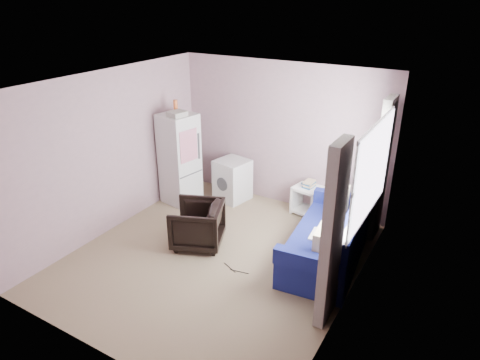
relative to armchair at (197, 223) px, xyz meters
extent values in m
cube|color=#8D795C|center=(0.43, -0.16, -0.38)|extent=(3.80, 4.20, 0.02)
cube|color=silver|center=(0.43, -0.16, 2.14)|extent=(3.80, 4.20, 0.02)
cube|color=#A5828B|center=(0.43, 1.95, 0.88)|extent=(3.80, 0.02, 2.50)
cube|color=#A5828B|center=(0.43, -2.27, 0.88)|extent=(3.80, 0.02, 2.50)
cube|color=#A5828B|center=(-1.48, -0.16, 0.88)|extent=(0.02, 4.20, 2.50)
cube|color=#A5828B|center=(2.34, -0.16, 0.88)|extent=(0.02, 4.20, 2.50)
cube|color=white|center=(2.32, 0.54, 1.13)|extent=(0.01, 1.60, 1.20)
imported|color=black|center=(0.00, 0.00, 0.00)|extent=(0.90, 0.92, 0.74)
cube|color=silver|center=(-1.11, 1.05, 0.44)|extent=(0.65, 0.65, 1.62)
cube|color=#393B3F|center=(-0.83, 1.00, 0.23)|extent=(0.10, 0.51, 0.02)
cube|color=#393B3F|center=(-0.79, 1.20, 0.70)|extent=(0.02, 0.03, 0.46)
cube|color=silver|center=(-0.83, 0.97, 0.76)|extent=(0.07, 0.38, 0.56)
cylinder|color=#D6622A|center=(-1.17, 1.11, 1.36)|extent=(0.09, 0.09, 0.22)
cube|color=#A2A198|center=(-1.02, 0.94, 1.29)|extent=(0.29, 0.32, 0.08)
cube|color=silver|center=(-0.35, 1.59, 0.01)|extent=(0.63, 0.63, 0.75)
cube|color=#393B3F|center=(-0.35, 1.57, 0.36)|extent=(0.58, 0.57, 0.04)
cylinder|color=#393B3F|center=(-0.41, 1.32, 0.01)|extent=(0.25, 0.07, 0.25)
cube|color=white|center=(1.05, 1.77, 0.10)|extent=(0.51, 0.51, 0.04)
cube|color=white|center=(1.05, 1.77, -0.31)|extent=(0.51, 0.51, 0.04)
cube|color=white|center=(0.85, 1.80, -0.12)|extent=(0.12, 0.44, 0.49)
cube|color=white|center=(1.25, 1.73, -0.12)|extent=(0.12, 0.44, 0.49)
cube|color=#205387|center=(1.05, 1.77, 0.13)|extent=(0.18, 0.24, 0.03)
cube|color=#CBAE87|center=(1.06, 1.76, 0.16)|extent=(0.17, 0.23, 0.03)
cube|color=#205387|center=(1.04, 1.77, 0.19)|extent=(0.20, 0.25, 0.03)
cube|color=#CBAE87|center=(1.06, 1.76, 0.22)|extent=(0.16, 0.23, 0.03)
cube|color=navy|center=(1.80, 0.60, -0.16)|extent=(1.08, 1.98, 0.42)
cube|color=navy|center=(2.16, 0.63, 0.29)|extent=(0.38, 1.91, 0.46)
cube|color=navy|center=(1.90, -0.32, 0.16)|extent=(0.91, 0.24, 0.21)
cube|color=navy|center=(1.71, 1.51, 0.16)|extent=(0.91, 0.24, 0.21)
cube|color=#FFEEC0|center=(1.92, -0.01, 0.26)|extent=(0.17, 0.43, 0.42)
cube|color=#FFEEC0|center=(1.80, 1.21, 0.26)|extent=(0.17, 0.43, 0.42)
cube|color=white|center=(1.73, 0.49, 0.06)|extent=(0.28, 0.37, 0.02)
cube|color=silver|center=(1.86, 0.50, 0.18)|extent=(0.10, 0.35, 0.23)
cube|color=white|center=(2.25, 0.54, 0.50)|extent=(0.14, 1.70, 0.04)
cube|color=white|center=(2.30, 0.54, 0.53)|extent=(0.02, 1.68, 0.05)
cube|color=white|center=(2.30, 0.54, 1.13)|extent=(0.02, 1.68, 0.05)
cube|color=white|center=(2.30, 0.54, 1.73)|extent=(0.02, 1.68, 0.05)
cube|color=white|center=(2.30, -0.26, 1.13)|extent=(0.02, 0.05, 1.20)
cube|color=white|center=(2.30, 0.28, 1.13)|extent=(0.02, 0.05, 1.20)
cube|color=white|center=(2.30, 0.81, 1.13)|extent=(0.02, 0.05, 1.20)
cube|color=white|center=(2.30, 1.34, 1.13)|extent=(0.02, 0.05, 1.20)
cube|color=beige|center=(2.21, -0.54, 0.73)|extent=(0.12, 0.46, 2.18)
cube|color=beige|center=(2.21, 1.62, 0.73)|extent=(0.12, 0.46, 2.18)
cylinder|color=black|center=(0.90, -0.30, -0.36)|extent=(0.27, 0.06, 0.01)
cylinder|color=black|center=(0.74, -0.28, -0.36)|extent=(0.25, 0.12, 0.01)
camera|label=1|loc=(3.35, -4.46, 3.16)|focal=32.00mm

